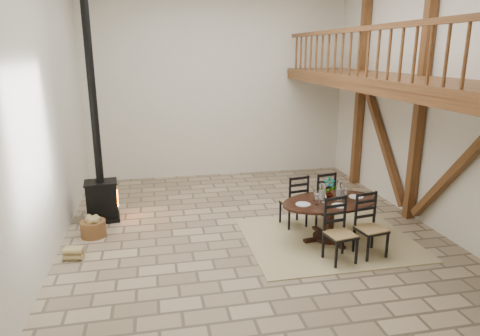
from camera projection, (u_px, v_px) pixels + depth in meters
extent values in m
plane|color=tan|center=(251.00, 230.00, 8.31)|extent=(8.00, 8.00, 0.00)
cube|color=beige|center=(218.00, 84.00, 11.43)|extent=(7.00, 0.02, 5.00)
cube|color=beige|center=(353.00, 150.00, 3.87)|extent=(7.00, 0.02, 5.00)
cube|color=beige|center=(43.00, 106.00, 6.97)|extent=(0.02, 8.00, 5.00)
cube|color=beige|center=(427.00, 97.00, 8.33)|extent=(0.02, 8.00, 5.00)
cube|color=brown|center=(421.00, 97.00, 8.31)|extent=(0.18, 0.18, 5.00)
cube|color=brown|center=(361.00, 87.00, 10.67)|extent=(0.18, 0.18, 5.00)
cube|color=brown|center=(457.00, 168.00, 7.42)|extent=(0.14, 2.16, 2.54)
cube|color=brown|center=(383.00, 140.00, 9.78)|extent=(0.14, 2.16, 2.54)
cube|color=brown|center=(423.00, 81.00, 8.23)|extent=(0.20, 7.80, 0.20)
cube|color=brown|center=(391.00, 79.00, 8.08)|extent=(1.60, 7.80, 0.12)
cube|color=brown|center=(356.00, 85.00, 7.97)|extent=(0.18, 7.80, 0.22)
cube|color=brown|center=(360.00, 29.00, 7.71)|extent=(0.09, 7.60, 0.09)
cube|color=brown|center=(359.00, 53.00, 7.82)|extent=(0.06, 7.60, 0.86)
cube|color=tan|center=(328.00, 239.00, 7.91)|extent=(3.00, 2.50, 0.02)
ellipsoid|color=black|center=(330.00, 202.00, 7.72)|extent=(2.00, 1.40, 0.04)
cylinder|color=black|center=(329.00, 221.00, 7.82)|extent=(0.18, 0.18, 0.68)
cylinder|color=black|center=(328.00, 237.00, 7.90)|extent=(0.57, 0.57, 0.06)
cube|color=#A4774B|center=(341.00, 235.00, 6.95)|extent=(0.51, 0.49, 0.04)
cube|color=black|center=(340.00, 249.00, 7.02)|extent=(0.49, 0.49, 0.47)
cube|color=black|center=(335.00, 214.00, 7.05)|extent=(0.39, 0.10, 0.61)
cube|color=#A4774B|center=(371.00, 229.00, 7.16)|extent=(0.51, 0.49, 0.04)
cube|color=black|center=(370.00, 243.00, 7.23)|extent=(0.49, 0.49, 0.47)
cube|color=black|center=(366.00, 209.00, 7.26)|extent=(0.39, 0.10, 0.61)
cube|color=#A4774B|center=(294.00, 203.00, 8.41)|extent=(0.51, 0.49, 0.04)
cube|color=black|center=(293.00, 215.00, 8.47)|extent=(0.49, 0.49, 0.47)
cube|color=black|center=(299.00, 192.00, 8.16)|extent=(0.39, 0.10, 0.61)
cube|color=#A4774B|center=(320.00, 199.00, 8.62)|extent=(0.51, 0.49, 0.04)
cube|color=black|center=(320.00, 211.00, 8.68)|extent=(0.49, 0.49, 0.47)
cube|color=black|center=(326.00, 188.00, 8.37)|extent=(0.39, 0.10, 0.61)
cube|color=silver|center=(330.00, 200.00, 7.71)|extent=(1.51, 0.93, 0.01)
cube|color=white|center=(330.00, 196.00, 7.69)|extent=(0.95, 0.45, 0.18)
cylinder|color=white|center=(322.00, 193.00, 7.60)|extent=(0.12, 0.12, 0.34)
cylinder|color=white|center=(339.00, 191.00, 7.73)|extent=(0.12, 0.12, 0.34)
cylinder|color=silver|center=(322.00, 198.00, 7.63)|extent=(0.06, 0.06, 0.16)
cylinder|color=silver|center=(339.00, 195.00, 7.75)|extent=(0.06, 0.06, 0.16)
imported|color=#4C723F|center=(329.00, 189.00, 7.70)|extent=(0.25, 0.19, 0.42)
cube|color=black|center=(104.00, 218.00, 8.80)|extent=(0.69, 0.55, 0.10)
cube|color=black|center=(102.00, 200.00, 8.69)|extent=(0.63, 0.50, 0.70)
cube|color=#FF590C|center=(118.00, 198.00, 8.78)|extent=(0.05, 0.28, 0.28)
cube|color=black|center=(100.00, 182.00, 8.60)|extent=(0.68, 0.54, 0.04)
cylinder|color=black|center=(91.00, 76.00, 8.04)|extent=(0.15, 0.15, 4.17)
cylinder|color=brown|center=(93.00, 229.00, 8.01)|extent=(0.46, 0.46, 0.30)
cube|color=tan|center=(92.00, 219.00, 7.96)|extent=(0.25, 0.25, 0.09)
cube|color=tan|center=(74.00, 253.00, 7.14)|extent=(0.33, 0.25, 0.21)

